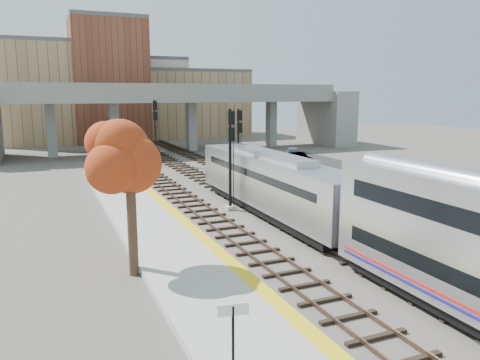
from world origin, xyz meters
name	(u,v)px	position (x,y,z in m)	size (l,w,h in m)	color
ground	(316,249)	(0.00, 0.00, 0.00)	(160.00, 160.00, 0.00)	#47423D
platform	(187,265)	(-7.25, 0.00, 0.17)	(4.50, 60.00, 0.35)	#9E9E99
yellow_strip	(224,256)	(-5.35, 0.00, 0.35)	(0.70, 60.00, 0.01)	yellow
tracks	(241,199)	(0.93, 12.50, 0.08)	(10.70, 95.00, 0.25)	black
overpass	(177,110)	(4.92, 45.00, 5.81)	(54.00, 12.00, 9.50)	slate
buildings_far	(125,95)	(1.26, 66.57, 7.88)	(43.00, 21.00, 20.60)	#9F835C
parking_lot	(290,163)	(14.00, 28.00, 0.02)	(14.00, 18.00, 0.04)	black
locomotive	(271,182)	(1.00, 7.41, 2.28)	(3.02, 19.05, 4.10)	#A8AAB2
signal_mast_near	(230,160)	(-1.10, 9.69, 3.62)	(0.60, 0.64, 7.23)	#9E9E99
signal_mast_mid	(239,148)	(3.00, 17.90, 3.41)	(0.60, 0.64, 6.92)	#9E9E99
signal_mast_far	(156,132)	(-1.10, 32.80, 3.80)	(0.60, 0.64, 7.50)	#9E9E99
station_sign	(233,326)	(-8.77, -9.51, 1.98)	(0.90, 0.20, 2.27)	black
tree	(129,158)	(-9.75, 0.22, 5.47)	(3.60, 3.60, 7.37)	#382619
car_a	(282,167)	(9.80, 22.25, 0.66)	(1.47, 3.65, 1.24)	#99999E
car_b	(299,158)	(14.76, 27.31, 0.68)	(1.36, 3.89, 1.28)	#99999E
car_c	(293,154)	(16.02, 30.98, 0.67)	(1.77, 4.36, 1.26)	#99999E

